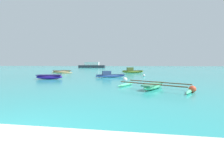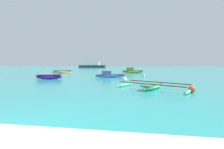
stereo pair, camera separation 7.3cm
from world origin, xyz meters
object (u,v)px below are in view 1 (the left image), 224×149
at_px(moored_boat_1, 154,86).
at_px(mooring_buoy_0, 125,80).
at_px(mooring_buoy_1, 192,89).
at_px(mooring_buoy_2, 144,76).
at_px(moored_boat_0, 132,71).
at_px(distant_ferry, 92,65).
at_px(moored_boat_3, 49,77).
at_px(moored_boat_2, 110,75).
at_px(moored_boat_4, 62,72).

relative_size(moored_boat_1, mooring_buoy_0, 11.82).
bearing_deg(mooring_buoy_1, mooring_buoy_0, 131.63).
xyz_separation_m(mooring_buoy_1, mooring_buoy_2, (-1.99, 10.42, -0.04)).
xyz_separation_m(moored_boat_0, distant_ferry, (-17.72, 35.93, 0.66)).
distance_m(mooring_buoy_1, distant_ferry, 58.44).
bearing_deg(moored_boat_0, distant_ferry, 99.94).
bearing_deg(moored_boat_1, mooring_buoy_2, 28.89).
bearing_deg(moored_boat_3, mooring_buoy_0, -22.79).
xyz_separation_m(moored_boat_1, mooring_buoy_1, (2.01, -1.02, 0.01)).
xyz_separation_m(moored_boat_1, moored_boat_2, (-4.18, 7.95, 0.09)).
distance_m(moored_boat_1, mooring_buoy_0, 4.13).
xyz_separation_m(moored_boat_3, distant_ferry, (-8.91, 48.47, 0.75)).
distance_m(moored_boat_3, mooring_buoy_2, 11.27).
height_order(moored_boat_0, distant_ferry, distant_ferry).
bearing_deg(distant_ferry, mooring_buoy_2, -66.37).
relative_size(mooring_buoy_0, mooring_buoy_2, 1.30).
relative_size(moored_boat_4, mooring_buoy_2, 13.80).
distance_m(moored_boat_3, distant_ferry, 49.29).
height_order(moored_boat_4, mooring_buoy_0, moored_boat_4).
relative_size(mooring_buoy_0, mooring_buoy_1, 1.04).
xyz_separation_m(moored_boat_3, mooring_buoy_2, (10.34, 4.46, -0.11)).
height_order(moored_boat_3, moored_boat_4, moored_boat_4).
xyz_separation_m(moored_boat_4, distant_ferry, (-5.12, 38.01, 0.78)).
bearing_deg(mooring_buoy_0, mooring_buoy_1, -48.37).
bearing_deg(moored_boat_3, mooring_buoy_2, 9.95).
relative_size(moored_boat_1, moored_boat_2, 1.35).
bearing_deg(mooring_buoy_2, moored_boat_3, -156.68).
bearing_deg(moored_boat_2, moored_boat_1, -85.63).
bearing_deg(mooring_buoy_2, moored_boat_4, 156.98).
xyz_separation_m(moored_boat_3, mooring_buoy_1, (12.33, -5.96, -0.07)).
relative_size(moored_boat_2, mooring_buoy_2, 11.39).
bearing_deg(distant_ferry, moored_boat_1, -70.20).
bearing_deg(mooring_buoy_2, moored_boat_1, -90.14).
bearing_deg(moored_boat_1, distant_ferry, 48.82).
bearing_deg(mooring_buoy_0, moored_boat_2, 115.67).
xyz_separation_m(moored_boat_1, distant_ferry, (-19.23, 53.41, 0.83)).
height_order(moored_boat_3, distant_ferry, distant_ferry).
bearing_deg(moored_boat_3, moored_boat_2, 12.70).
xyz_separation_m(moored_boat_2, mooring_buoy_0, (2.10, -4.38, -0.07)).
bearing_deg(moored_boat_3, distant_ferry, 87.04).
bearing_deg(mooring_buoy_2, moored_boat_2, -160.93).
height_order(moored_boat_2, mooring_buoy_1, moored_boat_2).
distance_m(moored_boat_1, distant_ferry, 56.78).
bearing_deg(mooring_buoy_0, mooring_buoy_2, 70.24).
xyz_separation_m(moored_boat_1, moored_boat_3, (-10.32, 4.95, 0.07)).
relative_size(moored_boat_3, moored_boat_4, 0.65).
bearing_deg(moored_boat_3, moored_boat_1, -38.97).
xyz_separation_m(moored_boat_2, distant_ferry, (-15.06, 45.46, 0.74)).
xyz_separation_m(mooring_buoy_0, mooring_buoy_1, (4.08, -4.59, -0.01)).
height_order(moored_boat_3, mooring_buoy_1, moored_boat_3).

